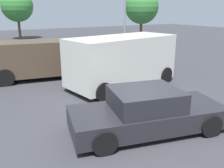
# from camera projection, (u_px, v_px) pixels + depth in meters

# --- Properties ---
(ground_plane) EXTENTS (80.00, 80.00, 0.00)m
(ground_plane) POSITION_uv_depth(u_px,v_px,m) (139.00, 129.00, 7.27)
(ground_plane) COLOR #38383D
(sedan_foreground) EXTENTS (4.74, 2.76, 1.28)m
(sedan_foreground) POSITION_uv_depth(u_px,v_px,m) (147.00, 112.00, 7.00)
(sedan_foreground) COLOR #232328
(sedan_foreground) RESTS_ON ground_plane
(van_white) EXTENTS (5.34, 2.99, 2.26)m
(van_white) POSITION_uv_depth(u_px,v_px,m) (122.00, 60.00, 11.02)
(van_white) COLOR silver
(van_white) RESTS_ON ground_plane
(suv_dark) EXTENTS (4.89, 2.82, 1.90)m
(suv_dark) POSITION_uv_depth(u_px,v_px,m) (41.00, 58.00, 12.43)
(suv_dark) COLOR #4C3D2D
(suv_dark) RESTS_ON ground_plane
(tree_back_center) EXTENTS (3.61, 3.61, 5.46)m
(tree_back_center) POSITION_uv_depth(u_px,v_px,m) (142.00, 7.00, 26.22)
(tree_back_center) COLOR brown
(tree_back_center) RESTS_ON ground_plane
(tree_back_right) EXTENTS (3.57, 3.57, 5.57)m
(tree_back_right) POSITION_uv_depth(u_px,v_px,m) (17.00, 6.00, 27.80)
(tree_back_right) COLOR brown
(tree_back_right) RESTS_ON ground_plane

